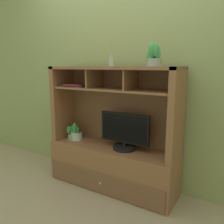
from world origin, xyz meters
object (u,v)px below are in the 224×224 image
(tv_monitor, at_px, (125,134))
(magazine_stack_left, at_px, (76,85))
(diffuser_bottle, at_px, (112,61))
(potted_fern, at_px, (76,134))
(potted_orchid, at_px, (73,132))
(potted_succulent, at_px, (154,55))
(media_console, at_px, (112,151))

(tv_monitor, distance_m, magazine_stack_left, 0.77)
(magazine_stack_left, bearing_deg, diffuser_bottle, 2.46)
(diffuser_bottle, bearing_deg, potted_fern, 179.81)
(potted_orchid, bearing_deg, diffuser_bottle, 2.29)
(magazine_stack_left, height_order, potted_succulent, potted_succulent)
(potted_fern, relative_size, magazine_stack_left, 0.55)
(potted_fern, bearing_deg, potted_orchid, -148.77)
(tv_monitor, distance_m, potted_orchid, 0.68)
(potted_succulent, bearing_deg, potted_orchid, -179.72)
(magazine_stack_left, bearing_deg, media_console, 4.29)
(potted_fern, height_order, magazine_stack_left, magazine_stack_left)
(tv_monitor, relative_size, potted_succulent, 2.53)
(tv_monitor, distance_m, potted_succulent, 0.84)
(tv_monitor, distance_m, diffuser_bottle, 0.75)
(magazine_stack_left, bearing_deg, potted_orchid, -178.91)
(potted_orchid, bearing_deg, potted_fern, 31.23)
(magazine_stack_left, distance_m, potted_succulent, 0.96)
(tv_monitor, relative_size, magazine_stack_left, 1.71)
(potted_fern, relative_size, diffuser_bottle, 0.70)
(media_console, distance_m, magazine_stack_left, 0.83)
(tv_monitor, height_order, potted_succulent, potted_succulent)
(diffuser_bottle, height_order, potted_succulent, diffuser_bottle)
(potted_succulent, bearing_deg, diffuser_bottle, 177.95)
(potted_orchid, xyz_separation_m, diffuser_bottle, (0.53, 0.02, 0.81))
(potted_fern, distance_m, diffuser_bottle, 0.97)
(potted_fern, xyz_separation_m, magazine_stack_left, (0.03, -0.02, 0.58))
(diffuser_bottle, bearing_deg, potted_orchid, -177.71)
(magazine_stack_left, bearing_deg, potted_fern, 144.91)
(media_console, height_order, diffuser_bottle, diffuser_bottle)
(tv_monitor, xyz_separation_m, potted_succulent, (0.30, -0.02, 0.78))
(diffuser_bottle, bearing_deg, potted_succulent, -2.05)
(potted_fern, bearing_deg, media_console, 1.53)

